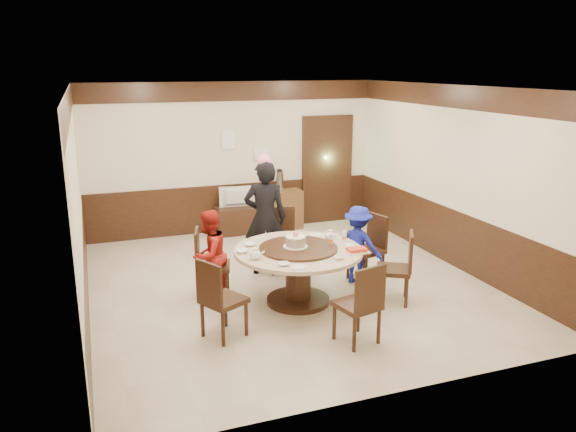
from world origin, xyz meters
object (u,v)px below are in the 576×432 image
object	(u,v)px
banquet_table	(298,265)
thermos	(280,181)
birthday_cake	(296,241)
side_cabinet	(281,209)
tv_stand	(238,220)
television	(238,197)
person_standing	(265,218)
person_red	(209,255)
person_blue	(358,245)
shrimp_platter	(357,251)

from	to	relation	value
banquet_table	thermos	xyz separation A→B (m)	(0.92, 3.43, 0.41)
birthday_cake	side_cabinet	size ratio (longest dim) A/B	0.40
tv_stand	side_cabinet	world-z (taller)	side_cabinet
banquet_table	television	bearing A→B (deg)	88.67
tv_stand	banquet_table	bearing A→B (deg)	-91.33
television	person_standing	bearing A→B (deg)	92.49
person_red	side_cabinet	distance (m)	3.54
person_standing	person_blue	size ratio (longest dim) A/B	1.52
person_red	thermos	xyz separation A→B (m)	(2.00, 2.89, 0.32)
person_red	television	distance (m)	3.09
person_standing	shrimp_platter	size ratio (longest dim) A/B	5.80
person_standing	shrimp_platter	bearing A→B (deg)	133.72
banquet_table	side_cabinet	bearing A→B (deg)	74.57
tv_stand	thermos	xyz separation A→B (m)	(0.84, 0.03, 0.69)
side_cabinet	banquet_table	bearing A→B (deg)	-105.43
person_standing	person_red	distance (m)	1.24
person_standing	shrimp_platter	distance (m)	1.76
side_cabinet	birthday_cake	bearing A→B (deg)	-106.00
tv_stand	thermos	size ratio (longest dim) A/B	2.24
person_standing	person_blue	xyz separation A→B (m)	(1.14, -0.84, -0.30)
person_blue	birthday_cake	distance (m)	1.19
person_standing	shrimp_platter	xyz separation A→B (m)	(0.73, -1.60, -0.09)
television	side_cabinet	xyz separation A→B (m)	(0.87, 0.03, -0.32)
banquet_table	shrimp_platter	distance (m)	0.80
person_blue	side_cabinet	xyz separation A→B (m)	(-0.12, 3.05, -0.20)
birthday_cake	television	distance (m)	3.39
person_blue	television	size ratio (longest dim) A/B	1.71
banquet_table	person_blue	xyz separation A→B (m)	(1.07, 0.38, 0.04)
television	banquet_table	bearing A→B (deg)	95.08
shrimp_platter	side_cabinet	size ratio (longest dim) A/B	0.38
shrimp_platter	thermos	distance (m)	3.83
television	side_cabinet	world-z (taller)	television
banquet_table	tv_stand	xyz separation A→B (m)	(0.08, 3.40, -0.28)
person_red	thermos	size ratio (longest dim) A/B	3.26
birthday_cake	side_cabinet	distance (m)	3.58
television	side_cabinet	distance (m)	0.93
person_blue	tv_stand	bearing A→B (deg)	-24.07
banquet_table	person_standing	bearing A→B (deg)	93.35
birthday_cake	tv_stand	bearing A→B (deg)	88.13
person_standing	person_red	world-z (taller)	person_standing
person_standing	television	world-z (taller)	person_standing
thermos	person_blue	bearing A→B (deg)	-87.29
banquet_table	person_blue	bearing A→B (deg)	19.58
person_standing	person_red	bearing A→B (deg)	53.06
person_red	side_cabinet	xyz separation A→B (m)	(2.02, 2.89, -0.24)
person_blue	side_cabinet	world-z (taller)	person_blue
tv_stand	side_cabinet	xyz separation A→B (m)	(0.87, 0.03, 0.12)
person_blue	shrimp_platter	xyz separation A→B (m)	(-0.41, -0.76, 0.20)
television	birthday_cake	bearing A→B (deg)	94.55
banquet_table	birthday_cake	world-z (taller)	birthday_cake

